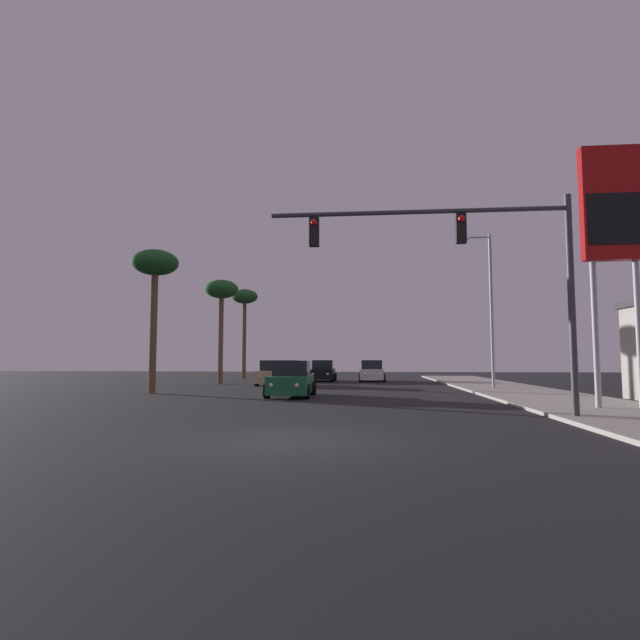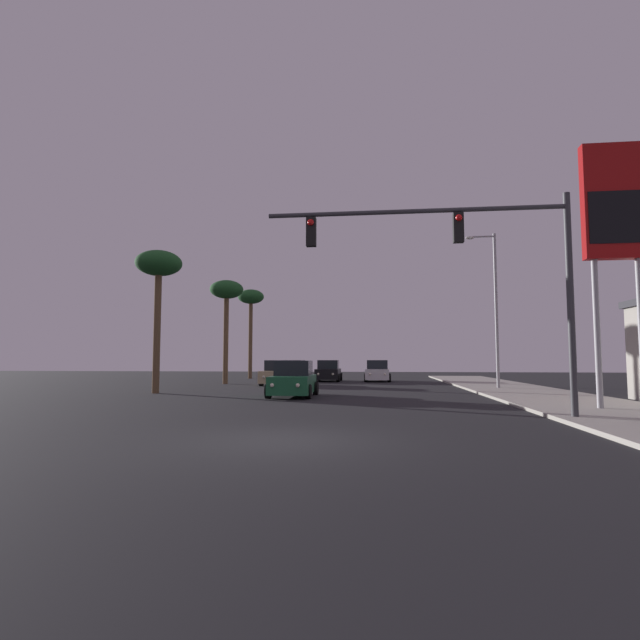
# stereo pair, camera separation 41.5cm
# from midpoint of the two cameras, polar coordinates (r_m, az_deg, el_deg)

# --- Properties ---
(ground_plane) EXTENTS (120.00, 120.00, 0.00)m
(ground_plane) POSITION_cam_midpoint_polar(r_m,az_deg,el_deg) (10.99, -4.36, -13.59)
(ground_plane) COLOR black
(sidewalk_right) EXTENTS (5.00, 60.00, 0.12)m
(sidewalk_right) POSITION_cam_midpoint_polar(r_m,az_deg,el_deg) (22.14, 25.97, -8.41)
(sidewalk_right) COLOR #9E998E
(sidewalk_right) RESTS_ON ground
(car_white) EXTENTS (2.04, 4.33, 1.68)m
(car_white) POSITION_cam_midpoint_polar(r_m,az_deg,el_deg) (40.13, 5.66, -5.90)
(car_white) COLOR silver
(car_white) RESTS_ON ground
(car_black) EXTENTS (2.04, 4.32, 1.68)m
(car_black) POSITION_cam_midpoint_polar(r_m,az_deg,el_deg) (40.19, 0.04, -5.92)
(car_black) COLOR black
(car_black) RESTS_ON ground
(car_green) EXTENTS (2.04, 4.34, 1.68)m
(car_green) POSITION_cam_midpoint_polar(r_m,az_deg,el_deg) (23.62, -3.78, -6.88)
(car_green) COLOR #195933
(car_green) RESTS_ON ground
(car_tan) EXTENTS (2.04, 4.34, 1.68)m
(car_tan) POSITION_cam_midpoint_polar(r_m,az_deg,el_deg) (34.12, -5.59, -6.14)
(car_tan) COLOR tan
(car_tan) RESTS_ON ground
(car_grey) EXTENTS (2.04, 4.33, 1.68)m
(car_grey) POSITION_cam_midpoint_polar(r_m,az_deg,el_deg) (40.34, -4.02, -5.90)
(car_grey) COLOR slate
(car_grey) RESTS_ON ground
(traffic_light_mast) EXTENTS (9.00, 0.36, 6.50)m
(traffic_light_mast) POSITION_cam_midpoint_polar(r_m,az_deg,el_deg) (15.68, 16.72, 6.98)
(traffic_light_mast) COLOR #38383D
(traffic_light_mast) RESTS_ON sidewalk_right
(street_lamp) EXTENTS (1.74, 0.24, 9.00)m
(street_lamp) POSITION_cam_midpoint_polar(r_m,az_deg,el_deg) (30.84, 18.40, 2.00)
(street_lamp) COLOR #99999E
(street_lamp) RESTS_ON sidewalk_right
(gas_station_sign) EXTENTS (2.00, 0.42, 9.00)m
(gas_station_sign) POSITION_cam_midpoint_polar(r_m,az_deg,el_deg) (20.12, 29.87, 10.13)
(gas_station_sign) COLOR #99999E
(gas_station_sign) RESTS_ON sidewalk_right
(palm_tree_mid) EXTENTS (2.40, 2.40, 7.44)m
(palm_tree_mid) POSITION_cam_midpoint_polar(r_m,az_deg,el_deg) (36.59, -11.52, 2.93)
(palm_tree_mid) COLOR brown
(palm_tree_mid) RESTS_ON ground
(palm_tree_near) EXTENTS (2.40, 2.40, 7.43)m
(palm_tree_near) POSITION_cam_midpoint_polar(r_m,az_deg,el_deg) (27.52, -18.76, 5.52)
(palm_tree_near) COLOR brown
(palm_tree_near) RESTS_ON ground
(palm_tree_far) EXTENTS (2.40, 2.40, 8.18)m
(palm_tree_far) POSITION_cam_midpoint_polar(r_m,az_deg,el_deg) (46.44, -8.86, 2.15)
(palm_tree_far) COLOR brown
(palm_tree_far) RESTS_ON ground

